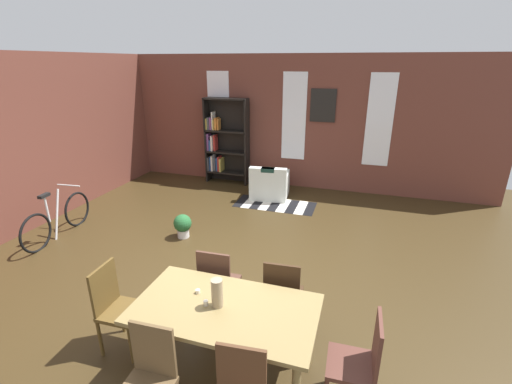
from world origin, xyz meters
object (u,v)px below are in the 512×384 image
dining_chair_near_left (148,379)px  bookshelf_tall (223,142)px  armchair_white (270,185)px  potted_plant_by_shelf (183,225)px  dining_chair_far_right (283,294)px  bicycle_second (58,219)px  dining_table (225,316)px  dining_chair_far_left (218,282)px  dining_chair_head_right (360,361)px  vase_on_table (217,293)px  dining_chair_head_left (116,305)px

dining_chair_near_left → bookshelf_tall: bearing=107.0°
armchair_white → potted_plant_by_shelf: (-0.91, -2.32, -0.05)m
dining_chair_far_right → bicycle_second: size_ratio=0.58×
dining_table → bookshelf_tall: size_ratio=0.81×
dining_chair_far_right → armchair_white: (-1.25, 4.05, -0.23)m
dining_chair_near_left → dining_chair_far_left: 1.37m
dining_chair_head_right → vase_on_table: bearing=-179.9°
vase_on_table → bookshelf_tall: (-2.18, 5.45, 0.10)m
dining_chair_head_right → dining_chair_far_right: size_ratio=1.00×
vase_on_table → dining_chair_near_left: vase_on_table is taller
dining_chair_near_left → bicycle_second: dining_chair_near_left is taller
dining_chair_head_right → bicycle_second: bearing=160.3°
dining_chair_far_right → bookshelf_tall: 5.46m
vase_on_table → dining_chair_far_right: vase_on_table is taller
bicycle_second → bookshelf_tall: bearing=66.4°
dining_chair_head_left → potted_plant_by_shelf: dining_chair_head_left is taller
dining_chair_near_left → bicycle_second: bearing=144.2°
bookshelf_tall → dining_chair_near_left: bearing=-73.0°
dining_chair_near_left → dining_chair_head_left: 1.08m
armchair_white → dining_chair_head_right: bearing=-66.3°
dining_chair_far_right → potted_plant_by_shelf: bearing=141.3°
dining_chair_far_left → bookshelf_tall: (-1.88, 4.76, 0.50)m
dining_chair_far_right → dining_chair_far_left: (-0.76, -0.00, 0.00)m
dining_chair_head_left → dining_chair_head_right: size_ratio=1.00×
bicycle_second → dining_chair_far_right: bearing=-14.9°
vase_on_table → dining_chair_far_right: size_ratio=0.29×
bookshelf_tall → potted_plant_by_shelf: bookshelf_tall is taller
dining_chair_near_left → potted_plant_by_shelf: 3.42m
potted_plant_by_shelf → dining_chair_far_left: bearing=-50.9°
dining_table → armchair_white: dining_table is taller
dining_table → vase_on_table: bearing=180.0°
dining_chair_far_right → potted_plant_by_shelf: 2.79m
dining_chair_near_left → dining_chair_head_right: 1.73m
dining_chair_head_right → bookshelf_tall: bookshelf_tall is taller
dining_table → armchair_white: 4.83m
bicycle_second → dining_chair_head_right: bearing=-19.7°
dining_table → dining_chair_head_right: (1.21, 0.00, -0.17)m
armchair_white → vase_on_table: bearing=-80.4°
dining_chair_near_left → bicycle_second: (-3.46, 2.49, -0.19)m
dining_chair_head_right → dining_chair_near_left: bearing=-156.7°
dining_chair_head_right → dining_chair_far_right: (-0.83, 0.68, 0.00)m
dining_chair_head_left → bicycle_second: (-2.63, 1.81, -0.19)m
bookshelf_tall → dining_table: bearing=-67.5°
dining_chair_head_left → bicycle_second: size_ratio=0.58×
dining_chair_near_left → bicycle_second: 4.27m
vase_on_table → bicycle_second: size_ratio=0.17×
dining_chair_head_right → potted_plant_by_shelf: size_ratio=2.28×
dining_chair_head_right → bicycle_second: (-5.05, 1.81, -0.19)m
dining_chair_near_left → bookshelf_tall: 6.43m
dining_table → dining_chair_near_left: dining_chair_near_left is taller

